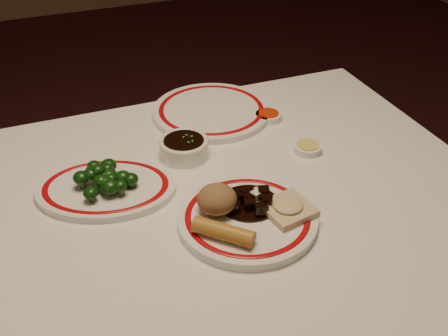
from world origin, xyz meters
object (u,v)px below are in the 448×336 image
at_px(stirfry_heap, 252,201).
at_px(broccoli_pile, 105,178).
at_px(dining_table, 203,237).
at_px(rice_mound, 217,199).
at_px(broccoli_plate, 106,188).
at_px(soy_bowl, 184,148).
at_px(spring_roll, 224,232).
at_px(main_plate, 247,219).
at_px(fried_wonton, 288,208).

height_order(stirfry_heap, broccoli_pile, broccoli_pile).
bearing_deg(dining_table, rice_mound, -79.25).
relative_size(broccoli_plate, soy_bowl, 3.11).
bearing_deg(soy_bowl, spring_roll, -95.17).
distance_m(dining_table, main_plate, 0.15).
relative_size(dining_table, stirfry_heap, 10.42).
bearing_deg(rice_mound, soy_bowl, 87.45).
bearing_deg(spring_roll, broccoli_pile, 79.02).
relative_size(broccoli_plate, broccoli_pile, 2.69).
height_order(dining_table, main_plate, main_plate).
bearing_deg(stirfry_heap, rice_mound, 172.88).
xyz_separation_m(spring_roll, soy_bowl, (0.03, 0.31, -0.01)).
xyz_separation_m(main_plate, fried_wonton, (0.07, -0.02, 0.02)).
bearing_deg(dining_table, broccoli_pile, 148.97).
relative_size(rice_mound, broccoli_pile, 0.61).
bearing_deg(broccoli_pile, soy_bowl, 21.00).
distance_m(stirfry_heap, soy_bowl, 0.25).
relative_size(main_plate, broccoli_pile, 2.68).
relative_size(dining_table, broccoli_plate, 3.58).
relative_size(stirfry_heap, broccoli_plate, 0.34).
height_order(main_plate, soy_bowl, soy_bowl).
xyz_separation_m(dining_table, spring_roll, (-0.01, -0.14, 0.13)).
xyz_separation_m(spring_roll, stirfry_heap, (0.09, 0.07, -0.01)).
height_order(fried_wonton, broccoli_plate, fried_wonton).
xyz_separation_m(main_plate, broccoli_pile, (-0.23, 0.19, 0.03)).
bearing_deg(broccoli_plate, rice_mound, -41.98).
relative_size(dining_table, broccoli_pile, 9.66).
bearing_deg(soy_bowl, stirfry_heap, -76.35).
xyz_separation_m(dining_table, soy_bowl, (0.02, 0.17, 0.11)).
bearing_deg(fried_wonton, dining_table, 140.33).
distance_m(broccoli_plate, broccoli_pile, 0.03).
relative_size(spring_roll, soy_bowl, 1.06).
bearing_deg(spring_roll, broccoli_plate, 78.80).
bearing_deg(stirfry_heap, broccoli_pile, 145.99).
height_order(rice_mound, stirfry_heap, rice_mound).
bearing_deg(broccoli_plate, main_plate, -40.80).
bearing_deg(soy_bowl, main_plate, -81.91).
height_order(spring_roll, fried_wonton, spring_roll).
bearing_deg(broccoli_plate, dining_table, -31.75).
bearing_deg(fried_wonton, stirfry_heap, 140.38).
height_order(dining_table, stirfry_heap, stirfry_heap).
xyz_separation_m(rice_mound, stirfry_heap, (0.07, -0.01, -0.02)).
bearing_deg(spring_roll, rice_mound, 32.01).
relative_size(dining_table, main_plate, 3.60).
bearing_deg(spring_roll, dining_table, 41.87).
bearing_deg(rice_mound, broccoli_plate, 138.02).
bearing_deg(dining_table, spring_roll, -92.88).
xyz_separation_m(rice_mound, broccoli_plate, (-0.18, 0.16, -0.04)).
height_order(main_plate, broccoli_plate, main_plate).
height_order(spring_roll, soy_bowl, spring_roll).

